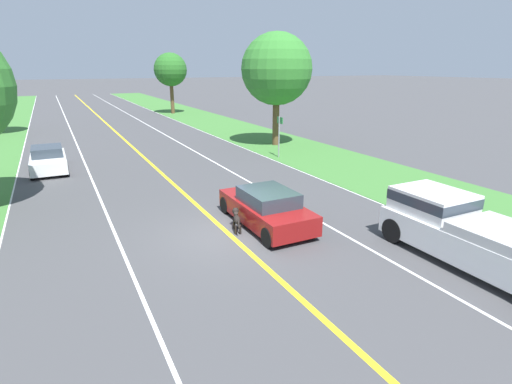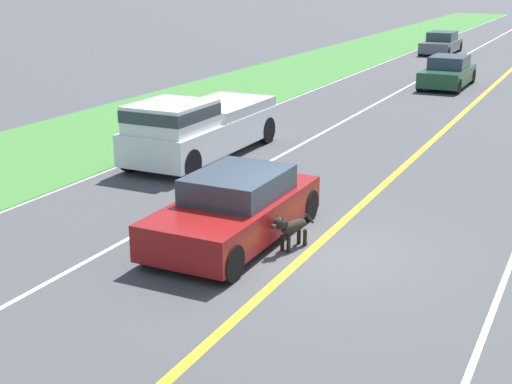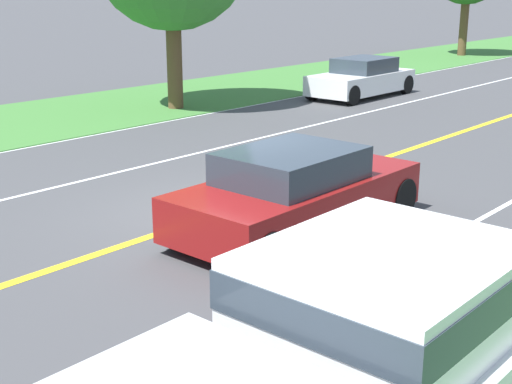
% 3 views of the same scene
% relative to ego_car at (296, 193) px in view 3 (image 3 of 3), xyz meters
% --- Properties ---
extents(ground_plane, '(400.00, 400.00, 0.00)m').
position_rel_ego_car_xyz_m(ground_plane, '(-1.56, -0.13, -0.64)').
color(ground_plane, '#424244').
extents(centre_divider_line, '(0.18, 160.00, 0.01)m').
position_rel_ego_car_xyz_m(centre_divider_line, '(-1.56, -0.13, -0.64)').
color(centre_divider_line, yellow).
rests_on(centre_divider_line, ground).
extents(lane_edge_line_left, '(0.14, 160.00, 0.01)m').
position_rel_ego_car_xyz_m(lane_edge_line_left, '(-8.56, -0.13, -0.64)').
color(lane_edge_line_left, white).
rests_on(lane_edge_line_left, ground).
extents(lane_dash_same_dir, '(0.10, 160.00, 0.01)m').
position_rel_ego_car_xyz_m(lane_dash_same_dir, '(1.94, -0.13, -0.64)').
color(lane_dash_same_dir, white).
rests_on(lane_dash_same_dir, ground).
extents(lane_dash_oncoming, '(0.10, 160.00, 0.01)m').
position_rel_ego_car_xyz_m(lane_dash_oncoming, '(-5.06, -0.13, -0.64)').
color(lane_dash_oncoming, white).
rests_on(lane_dash_oncoming, ground).
extents(ego_car, '(1.90, 4.36, 1.36)m').
position_rel_ego_car_xyz_m(ego_car, '(0.00, 0.00, 0.00)').
color(ego_car, maroon).
rests_on(ego_car, ground).
extents(dog, '(0.48, 1.19, 0.75)m').
position_rel_ego_car_xyz_m(dog, '(-1.17, 0.01, -0.18)').
color(dog, black).
rests_on(dog, ground).
extents(oncoming_car, '(1.81, 4.26, 1.32)m').
position_rel_ego_car_xyz_m(oncoming_car, '(-6.95, 12.48, -0.02)').
color(oncoming_car, white).
rests_on(oncoming_car, ground).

